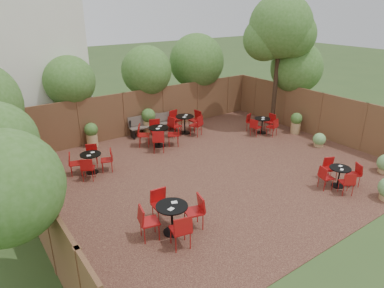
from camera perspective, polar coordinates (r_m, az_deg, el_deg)
ground at (r=12.56m, az=3.41°, el=-4.37°), size 80.00×80.00×0.00m
courtyard_paving at (r=12.56m, az=3.41°, el=-4.33°), size 12.00×10.00×0.02m
fence_back at (r=16.12m, az=-7.71°, el=5.35°), size 12.00×0.08×2.00m
fence_left at (r=9.91m, az=-24.96°, el=-7.76°), size 0.08×10.00×2.00m
fence_right at (r=16.40m, az=20.16°, el=4.46°), size 0.08×10.00×2.00m
neighbour_building at (r=16.99m, az=-27.33°, el=14.38°), size 5.00×4.00×8.00m
overhang_foliage at (r=13.83m, az=-8.16°, el=9.95°), size 15.77×10.72×2.77m
courtyard_tree at (r=16.60m, az=14.24°, el=17.50°), size 2.90×2.82×6.01m
park_bench_left at (r=16.25m, az=-5.06°, el=3.56°), size 1.37×0.50×0.83m
park_bench_right at (r=15.85m, az=-7.74°, el=3.07°), size 1.48×0.60×0.89m
bistro_tables at (r=13.13m, az=0.01°, el=-0.87°), size 9.31×8.60×0.94m
planters at (r=14.76m, az=-10.16°, el=2.03°), size 11.72×4.46×1.17m
low_shrubs at (r=13.48m, az=27.09°, el=-3.42°), size 2.52×4.46×0.72m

